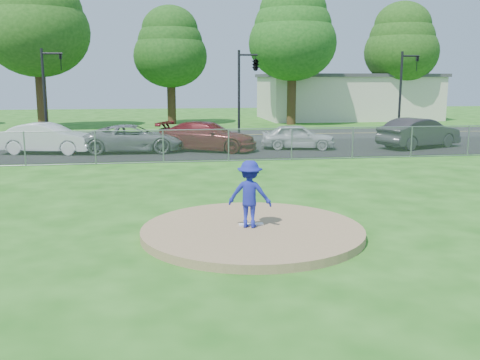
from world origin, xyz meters
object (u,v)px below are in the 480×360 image
object	(u,v)px
pitcher	(250,194)
tree_left	(36,19)
commercial_building	(346,96)
parked_car_darkred	(207,136)
parked_car_charcoal	(419,133)
tree_right	(293,32)
traffic_cone	(71,148)
traffic_signal_left	(48,86)
parked_car_white	(47,138)
traffic_signal_center	(254,66)
parked_car_gray	(134,138)
traffic_signal_right	(404,85)
parked_car_pearl	(298,136)
tree_center	(170,47)
tree_far_right	(402,43)

from	to	relation	value
pitcher	tree_left	bearing A→B (deg)	-51.01
commercial_building	parked_car_darkred	distance (m)	27.07
tree_left	parked_car_charcoal	bearing A→B (deg)	-33.85
tree_right	traffic_cone	distance (m)	23.71
traffic_signal_left	parked_car_white	xyz separation A→B (m)	(0.93, -5.88, -2.58)
traffic_signal_center	pitcher	xyz separation A→B (m)	(-4.03, -21.95, -3.60)
tree_left	parked_car_gray	size ratio (longest dim) A/B	2.45
traffic_cone	parked_car_gray	size ratio (longest dim) A/B	0.12
commercial_building	traffic_signal_right	world-z (taller)	traffic_signal_right
commercial_building	tree_left	world-z (taller)	tree_left
traffic_cone	parked_car_white	bearing A→B (deg)	162.92
tree_right	parked_car_pearl	bearing A→B (deg)	-102.82
commercial_building	parked_car_gray	distance (m)	29.45
traffic_signal_right	parked_car_charcoal	size ratio (longest dim) A/B	1.13
tree_right	tree_left	bearing A→B (deg)	-177.14
traffic_signal_left	parked_car_pearl	xyz separation A→B (m)	(14.11, -6.05, -2.67)
parked_car_white	parked_car_charcoal	size ratio (longest dim) A/B	0.95
tree_center	parked_car_pearl	size ratio (longest dim) A/B	2.47
pitcher	traffic_cone	bearing A→B (deg)	-47.75
pitcher	parked_car_gray	world-z (taller)	pitcher
traffic_signal_center	commercial_building	bearing A→B (deg)	53.06
traffic_signal_center	pitcher	distance (m)	22.60
tree_left	parked_car_darkred	distance (m)	20.30
tree_center	tree_far_right	world-z (taller)	tree_far_right
commercial_building	traffic_signal_center	distance (m)	20.17
tree_left	parked_car_darkred	size ratio (longest dim) A/B	2.37
pitcher	parked_car_charcoal	world-z (taller)	pitcher
parked_car_gray	parked_car_charcoal	distance (m)	15.66
traffic_signal_left	parked_car_gray	world-z (taller)	traffic_signal_left
parked_car_darkred	traffic_signal_left	bearing A→B (deg)	81.12
tree_left	traffic_signal_center	distance (m)	17.84
tree_right	tree_center	bearing A→B (deg)	168.69
tree_left	commercial_building	bearing A→B (deg)	14.53
tree_left	tree_center	distance (m)	10.59
traffic_signal_right	parked_car_darkred	distance (m)	15.34
parked_car_white	commercial_building	bearing A→B (deg)	-35.54
tree_right	parked_car_gray	size ratio (longest dim) A/B	2.27
pitcher	parked_car_charcoal	xyz separation A→B (m)	(12.23, 15.41, -0.19)
traffic_cone	parked_car_pearl	size ratio (longest dim) A/B	0.15
tree_center	parked_car_pearl	bearing A→B (deg)	-70.62
pitcher	parked_car_charcoal	size ratio (longest dim) A/B	0.33
traffic_signal_right	parked_car_charcoal	distance (m)	7.31
traffic_signal_left	traffic_signal_right	bearing A→B (deg)	0.00
parked_car_charcoal	tree_far_right	bearing A→B (deg)	-43.92
tree_center	pitcher	distance (m)	34.40
commercial_building	parked_car_darkred	bearing A→B (deg)	-125.29
tree_left	parked_car_pearl	distance (m)	23.47
traffic_signal_left	tree_far_right	bearing A→B (deg)	24.32
commercial_building	tree_left	distance (m)	28.55
traffic_signal_left	traffic_signal_right	xyz separation A→B (m)	(23.00, 0.00, 0.00)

